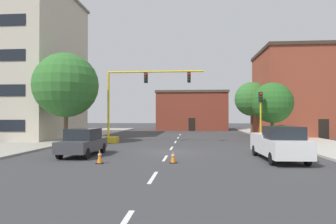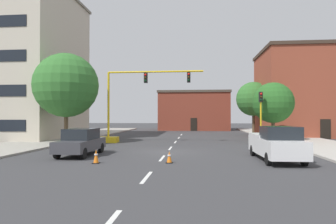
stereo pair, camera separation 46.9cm
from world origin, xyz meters
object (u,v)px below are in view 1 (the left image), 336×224
Objects in this scene: traffic_signal_gantry at (122,119)px; traffic_light_pole_right at (261,106)px; traffic_cone_roadside_a at (100,157)px; tree_right_far at (252,99)px; tree_left_near at (66,85)px; pickup_truck_white at (279,143)px; sedan_dark_gray_near_left at (83,142)px; tree_right_mid at (272,103)px; traffic_cone_roadside_b at (173,157)px.

traffic_light_pole_right is at bearing 2.11° from traffic_signal_gantry.
traffic_signal_gantry is 12.33m from traffic_cone_roadside_a.
tree_left_near is at bearing -144.73° from tree_right_far.
sedan_dark_gray_near_left is (-12.03, 1.01, -0.09)m from pickup_truck_white.
tree_right_far is at bearing 55.09° from sedan_dark_gray_near_left.
tree_right_mid reaches higher than traffic_cone_roadside_b.
pickup_truck_white is at bearing -4.78° from sedan_dark_gray_near_left.
tree_right_mid is (14.70, 2.60, 1.56)m from traffic_signal_gantry.
traffic_light_pole_right reaches higher than traffic_cone_roadside_b.
sedan_dark_gray_near_left is at bearing -92.27° from traffic_signal_gantry.
tree_right_mid is 13.34m from pickup_truck_white.
tree_left_near is at bearing 120.77° from sedan_dark_gray_near_left.
tree_left_near reaches higher than traffic_cone_roadside_a.
tree_left_near is at bearing -168.49° from tree_right_mid.
traffic_cone_roadside_b is at bearing 7.53° from traffic_cone_roadside_a.
tree_right_mid is 19.28m from sedan_dark_gray_near_left.
traffic_cone_roadside_b is (3.93, 0.52, -0.06)m from traffic_cone_roadside_a.
traffic_cone_roadside_a is at bearing -81.90° from traffic_signal_gantry.
sedan_dark_gray_near_left is (-13.43, -9.54, -2.64)m from traffic_light_pole_right.
tree_right_mid is at bearing 76.52° from pickup_truck_white.
tree_left_near is at bearing -174.05° from traffic_light_pole_right.
traffic_cone_roadside_a is at bearing -55.32° from sedan_dark_gray_near_left.
tree_left_near reaches higher than traffic_signal_gantry.
traffic_signal_gantry is 1.19× the size of tree_left_near.
traffic_cone_roadside_a is (2.08, -3.00, -0.51)m from sedan_dark_gray_near_left.
sedan_dark_gray_near_left reaches higher than traffic_cone_roadside_b.
pickup_truck_white is (-3.04, -12.67, -2.89)m from tree_right_mid.
tree_left_near reaches higher than tree_right_far.
tree_left_near is 15.50m from traffic_cone_roadside_b.
traffic_signal_gantry is at bearing 15.81° from tree_left_near.
traffic_signal_gantry reaches higher than pickup_truck_white.
traffic_light_pole_right is at bearing 58.31° from traffic_cone_roadside_b.
tree_right_far is 23.98m from tree_left_near.
pickup_truck_white is 6.24m from traffic_cone_roadside_b.
tree_right_far reaches higher than pickup_truck_white.
traffic_light_pole_right is 6.29× the size of traffic_cone_roadside_a.
traffic_cone_roadside_b is (-9.01, -23.99, -4.48)m from tree_right_far.
pickup_truck_white is (11.67, -10.07, -1.32)m from traffic_signal_gantry.
tree_right_mid is 20.09m from tree_left_near.
pickup_truck_white is 12.07m from sedan_dark_gray_near_left.
tree_left_near is 1.53× the size of pickup_truck_white.
traffic_signal_gantry is at bearing -169.97° from tree_right_mid.
traffic_cone_roadside_b is (-7.42, -12.02, -3.21)m from traffic_light_pole_right.
tree_right_far is 28.07m from traffic_cone_roadside_a.
traffic_signal_gantry reaches higher than traffic_light_pole_right.
sedan_dark_gray_near_left is at bearing -59.23° from tree_left_near.
traffic_light_pole_right is at bearing 5.95° from tree_left_near.
tree_right_far is at bearing 69.43° from traffic_cone_roadside_b.
traffic_signal_gantry is 1.41× the size of tree_right_far.
tree_left_near is at bearing 136.16° from traffic_cone_roadside_b.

